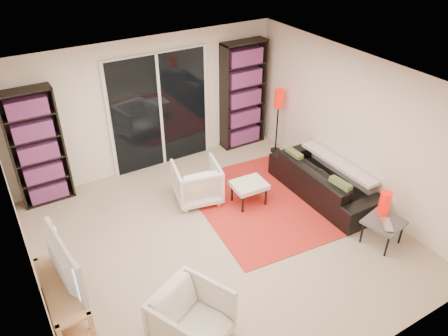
{
  "coord_description": "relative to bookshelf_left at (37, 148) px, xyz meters",
  "views": [
    {
      "loc": [
        -2.49,
        -4.29,
        4.34
      ],
      "look_at": [
        0.25,
        0.3,
        1.0
      ],
      "focal_mm": 35.0,
      "sensor_mm": 36.0,
      "label": 1
    }
  ],
  "objects": [
    {
      "name": "wall_left",
      "position": [
        -0.55,
        -2.33,
        0.22
      ],
      "size": [
        0.02,
        5.0,
        2.4
      ],
      "primitive_type": "cube",
      "color": "white",
      "rests_on": "ground"
    },
    {
      "name": "sliding_door",
      "position": [
        2.15,
        0.13,
        0.07
      ],
      "size": [
        1.92,
        0.08,
        2.16
      ],
      "color": "white",
      "rests_on": "ground"
    },
    {
      "name": "side_table",
      "position": [
        3.92,
        -3.61,
        -0.62
      ],
      "size": [
        0.59,
        0.59,
        0.4
      ],
      "color": "#4D4C52",
      "rests_on": "floor"
    },
    {
      "name": "wall_front",
      "position": [
        1.95,
        -4.83,
        0.22
      ],
      "size": [
        5.0,
        0.02,
        2.4
      ],
      "primitive_type": "cube",
      "color": "white",
      "rests_on": "ground"
    },
    {
      "name": "wall_right",
      "position": [
        4.45,
        -2.33,
        0.22
      ],
      "size": [
        0.02,
        5.0,
        2.4
      ],
      "primitive_type": "cube",
      "color": "white",
      "rests_on": "ground"
    },
    {
      "name": "tv",
      "position": [
        -0.32,
        -2.57,
        -0.17
      ],
      "size": [
        0.24,
        1.06,
        0.61
      ],
      "primitive_type": "imported",
      "rotation": [
        0.0,
        0.0,
        1.66
      ],
      "color": "black",
      "rests_on": "tv_stand"
    },
    {
      "name": "ottoman",
      "position": [
        2.81,
        -1.81,
        -0.63
      ],
      "size": [
        0.56,
        0.47,
        0.4
      ],
      "color": "silver",
      "rests_on": "floor"
    },
    {
      "name": "laptop",
      "position": [
        3.92,
        -3.72,
        -0.56
      ],
      "size": [
        0.34,
        0.37,
        0.02
      ],
      "primitive_type": "imported",
      "rotation": [
        0.0,
        0.0,
        0.96
      ],
      "color": "silver",
      "rests_on": "side_table"
    },
    {
      "name": "tv_stand",
      "position": [
        -0.34,
        -2.57,
        -0.71
      ],
      "size": [
        0.4,
        1.23,
        0.5
      ],
      "color": "#E6AB72",
      "rests_on": "floor"
    },
    {
      "name": "armchair_back",
      "position": [
        2.14,
        -1.27,
        -0.64
      ],
      "size": [
        0.86,
        0.88,
        0.67
      ],
      "primitive_type": "imported",
      "rotation": [
        0.0,
        0.0,
        2.92
      ],
      "color": "silver",
      "rests_on": "floor"
    },
    {
      "name": "bookshelf_right",
      "position": [
        3.85,
        -0.0,
        0.07
      ],
      "size": [
        0.9,
        0.3,
        2.1
      ],
      "color": "black",
      "rests_on": "ground"
    },
    {
      "name": "rug",
      "position": [
        2.94,
        -1.93,
        -0.97
      ],
      "size": [
        2.11,
        2.72,
        0.01
      ],
      "primitive_type": "cube",
      "rotation": [
        0.0,
        0.0,
        -0.09
      ],
      "color": "red",
      "rests_on": "floor"
    },
    {
      "name": "armchair_front",
      "position": [
        0.8,
        -3.68,
        -0.63
      ],
      "size": [
        1.0,
        1.01,
        0.7
      ],
      "primitive_type": "imported",
      "rotation": [
        0.0,
        0.0,
        0.44
      ],
      "color": "silver",
      "rests_on": "floor"
    },
    {
      "name": "ceiling",
      "position": [
        1.95,
        -2.33,
        1.42
      ],
      "size": [
        5.0,
        5.0,
        0.02
      ],
      "primitive_type": "cube",
      "color": "white",
      "rests_on": "wall_back"
    },
    {
      "name": "sofa",
      "position": [
        4.01,
        -2.26,
        -0.67
      ],
      "size": [
        0.83,
        2.07,
        0.6
      ],
      "primitive_type": "imported",
      "rotation": [
        0.0,
        0.0,
        1.56
      ],
      "color": "black",
      "rests_on": "floor"
    },
    {
      "name": "floor_lamp",
      "position": [
        4.23,
        -0.63,
        0.01
      ],
      "size": [
        0.2,
        0.2,
        1.3
      ],
      "color": "black",
      "rests_on": "floor"
    },
    {
      "name": "wall_back",
      "position": [
        1.95,
        0.17,
        0.22
      ],
      "size": [
        5.0,
        0.02,
        2.4
      ],
      "primitive_type": "cube",
      "color": "white",
      "rests_on": "ground"
    },
    {
      "name": "bookshelf_left",
      "position": [
        0.0,
        0.0,
        0.0
      ],
      "size": [
        0.8,
        0.3,
        1.95
      ],
      "color": "black",
      "rests_on": "ground"
    },
    {
      "name": "floor",
      "position": [
        1.95,
        -2.33,
        -0.98
      ],
      "size": [
        5.0,
        5.0,
        0.0
      ],
      "primitive_type": "plane",
      "color": "tan",
      "rests_on": "ground"
    },
    {
      "name": "table_lamp",
      "position": [
        4.04,
        -3.46,
        -0.39
      ],
      "size": [
        0.16,
        0.16,
        0.36
      ],
      "primitive_type": "cylinder",
      "color": "red",
      "rests_on": "side_table"
    }
  ]
}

